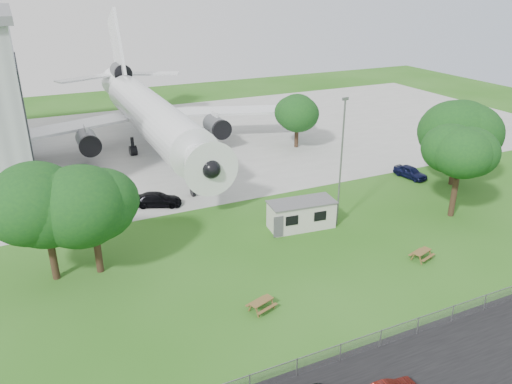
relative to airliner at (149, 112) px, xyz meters
name	(u,v)px	position (x,y,z in m)	size (l,w,h in m)	color
ground	(293,276)	(2.00, -35.86, -5.27)	(160.00, 160.00, 0.00)	#407629
concrete_apron	(163,144)	(2.00, 2.14, -5.25)	(120.00, 46.00, 0.03)	#B7B7B2
airliner	(149,112)	(0.00, 0.00, 0.00)	(46.36, 47.73, 17.69)	white
site_cabin	(301,214)	(6.84, -28.71, -3.96)	(6.87, 3.30, 2.62)	beige
picnic_west	(261,310)	(-2.08, -38.71, -5.27)	(1.80, 1.50, 0.76)	brown
picnic_east	(421,259)	(12.95, -38.08, -5.27)	(1.80, 1.50, 0.76)	brown
fence	(367,351)	(2.00, -45.36, -5.27)	(58.00, 0.04, 1.30)	gray
lamp_mast	(341,165)	(10.20, -29.66, 0.73)	(0.16, 0.16, 12.00)	slate
tree_west_big	(44,208)	(-14.75, -28.28, 0.77)	(7.28, 7.28, 9.69)	#382619
tree_west_small	(91,205)	(-11.49, -28.68, 0.53)	(7.51, 7.51, 9.57)	#382619
tree_east_front	(461,150)	(21.45, -32.79, 1.47)	(6.20, 6.20, 9.87)	#382619
tree_east_back	(459,132)	(27.68, -26.58, 0.89)	(8.48, 8.48, 10.41)	#382619
tree_far_apron	(297,114)	(18.48, -7.06, -0.62)	(5.82, 5.82, 7.58)	#382619
car_ne_hatch	(410,172)	(24.77, -23.05, -4.57)	(1.65, 4.11, 1.40)	black
car_apron_van	(158,200)	(-4.09, -18.32, -4.57)	(1.96, 4.83, 1.40)	black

